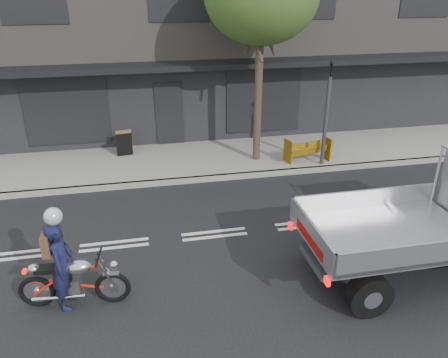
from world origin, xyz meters
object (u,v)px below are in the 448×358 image
traffic_light_pole (326,120)px  sandwich_board (124,145)px  motorcycle (74,280)px  construction_barrier (310,151)px  rider (62,266)px

traffic_light_pole → sandwich_board: size_ratio=4.18×
motorcycle → sandwich_board: motorcycle is taller
motorcycle → construction_barrier: bearing=44.7°
rider → sandwich_board: (1.05, 7.23, -0.34)m
rider → sandwich_board: bearing=-1.9°
traffic_light_pole → sandwich_board: traffic_light_pole is taller
construction_barrier → sandwich_board: sandwich_board is taller
traffic_light_pole → construction_barrier: 1.17m
motorcycle → construction_barrier: 8.76m
rider → motorcycle: bearing=-83.6°
traffic_light_pole → motorcycle: bearing=-144.0°
rider → traffic_light_pole: bearing=-48.1°
construction_barrier → sandwich_board: bearing=163.2°
motorcycle → sandwich_board: 7.28m
construction_barrier → sandwich_board: 6.24m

